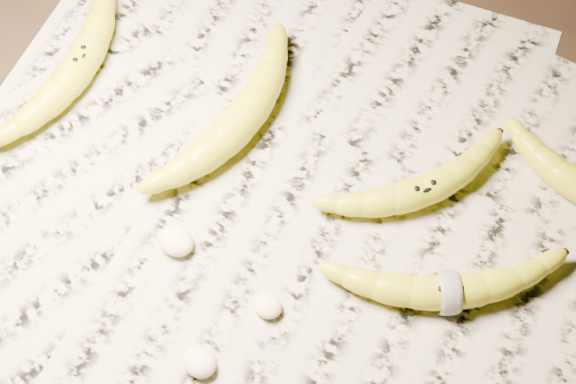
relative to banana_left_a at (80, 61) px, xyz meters
The scene contains 10 objects.
ground 0.31m from the banana_left_a, 11.15° to the right, with size 3.00×3.00×0.00m, color black.
newspaper_patch 0.31m from the banana_left_a, ahead, with size 0.90×0.70×0.01m, color #AEA895.
banana_left_a is the anchor object (origin of this frame).
banana_left_b 0.19m from the banana_left_a, ahead, with size 0.21×0.06×0.04m, color yellow, non-canonical shape.
banana_center 0.39m from the banana_left_a, ahead, with size 0.18×0.05×0.03m, color yellow, non-canonical shape.
banana_taped 0.45m from the banana_left_a, ahead, with size 0.20×0.05×0.03m, color yellow, non-canonical shape.
measuring_tape 0.45m from the banana_left_a, ahead, with size 0.04×0.04×0.00m, color white.
flesh_chunk_a 0.24m from the banana_left_a, 29.27° to the right, with size 0.04×0.03×0.02m, color #FFFAC5.
flesh_chunk_b 0.36m from the banana_left_a, 34.51° to the right, with size 0.03×0.03×0.02m, color #FFFAC5.
flesh_chunk_c 0.34m from the banana_left_a, 21.53° to the right, with size 0.03×0.02×0.02m, color #FFFAC5.
Camera 1 is at (0.17, -0.28, 0.71)m, focal length 50.00 mm.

